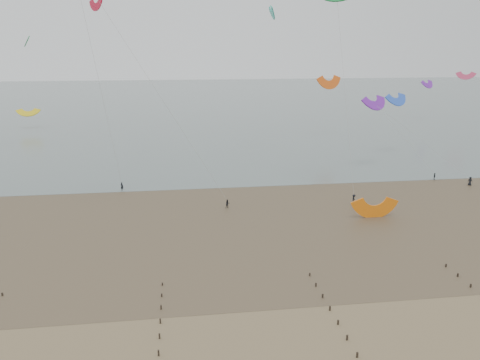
# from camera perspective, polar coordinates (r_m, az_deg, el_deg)

# --- Properties ---
(ground) EXTENTS (500.00, 500.00, 0.00)m
(ground) POSITION_cam_1_polar(r_m,az_deg,el_deg) (48.71, 7.76, -18.35)
(ground) COLOR brown
(ground) RESTS_ON ground
(sea_and_shore) EXTENTS (500.00, 665.00, 0.03)m
(sea_and_shore) POSITION_cam_1_polar(r_m,az_deg,el_deg) (78.30, -1.72, -4.37)
(sea_and_shore) COLOR #475654
(sea_and_shore) RESTS_ON ground
(kitesurfer_lead) EXTENTS (0.71, 0.64, 1.64)m
(kitesurfer_lead) POSITION_cam_1_polar(r_m,az_deg,el_deg) (94.27, -14.20, -0.75)
(kitesurfer_lead) COLOR black
(kitesurfer_lead) RESTS_ON ground
(kitesurfers) EXTENTS (164.39, 18.06, 1.87)m
(kitesurfers) POSITION_cam_1_polar(r_m,az_deg,el_deg) (104.90, 23.55, 0.11)
(kitesurfers) COLOR black
(kitesurfers) RESTS_ON ground
(grounded_kite) EXTENTS (6.71, 5.24, 3.68)m
(grounded_kite) POSITION_cam_1_polar(r_m,az_deg,el_deg) (80.66, 16.00, -4.39)
(grounded_kite) COLOR orange
(grounded_kite) RESTS_ON ground
(kites_airborne) EXTENTS (245.14, 105.24, 40.75)m
(kites_airborne) POSITION_cam_1_polar(r_m,az_deg,el_deg) (122.97, -7.75, 13.36)
(kites_airborne) COLOR blue
(kites_airborne) RESTS_ON ground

